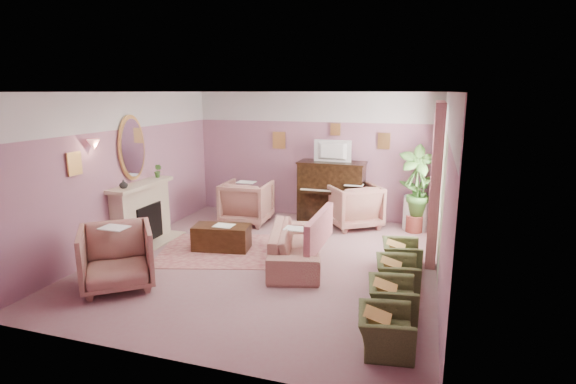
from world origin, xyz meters
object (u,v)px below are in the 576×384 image
(television, at_px, (332,150))
(sofa, at_px, (296,239))
(olive_chair_a, at_px, (385,325))
(floral_armchair_right, at_px, (354,203))
(floral_armchair_front, at_px, (117,254))
(olive_chair_d, at_px, (401,251))
(olive_chair_b, at_px, (392,293))
(piano, at_px, (331,193))
(coffee_table, at_px, (222,238))
(olive_chair_c, at_px, (397,270))
(side_table, at_px, (416,213))
(floral_armchair_left, at_px, (247,200))

(television, distance_m, sofa, 2.79)
(television, distance_m, olive_chair_a, 5.17)
(floral_armchair_right, bearing_deg, olive_chair_a, -75.93)
(television, bearing_deg, floral_armchair_front, -117.65)
(olive_chair_d, bearing_deg, floral_armchair_right, 118.79)
(olive_chair_b, relative_size, olive_chair_d, 1.00)
(piano, height_order, coffee_table, piano)
(olive_chair_b, bearing_deg, floral_armchair_right, 107.02)
(olive_chair_c, bearing_deg, floral_armchair_right, 111.46)
(floral_armchair_right, height_order, side_table, floral_armchair_right)
(television, height_order, olive_chair_b, television)
(floral_armchair_left, relative_size, side_table, 1.45)
(floral_armchair_left, distance_m, floral_armchair_front, 3.66)
(coffee_table, bearing_deg, floral_armchair_right, 46.55)
(sofa, bearing_deg, floral_armchair_front, -141.88)
(television, relative_size, olive_chair_c, 1.16)
(floral_armchair_right, distance_m, olive_chair_d, 2.36)
(coffee_table, bearing_deg, olive_chair_a, -37.08)
(olive_chair_c, bearing_deg, floral_armchair_left, 144.02)
(floral_armchair_right, bearing_deg, olive_chair_b, -72.98)
(coffee_table, xyz_separation_m, olive_chair_a, (3.16, -2.39, 0.07))
(floral_armchair_right, distance_m, side_table, 1.29)
(sofa, bearing_deg, olive_chair_d, 8.83)
(television, xyz_separation_m, floral_armchair_left, (-1.72, -0.62, -1.09))
(sofa, relative_size, side_table, 2.94)
(floral_armchair_left, height_order, olive_chair_c, floral_armchair_left)
(olive_chair_a, xyz_separation_m, olive_chair_c, (0.00, 1.64, 0.00))
(side_table, bearing_deg, olive_chair_d, -93.37)
(television, xyz_separation_m, sofa, (-0.03, -2.52, -1.18))
(floral_armchair_front, height_order, side_table, floral_armchair_front)
(piano, xyz_separation_m, olive_chair_a, (1.67, -4.77, -0.35))
(television, height_order, floral_armchair_left, television)
(coffee_table, xyz_separation_m, sofa, (1.46, -0.19, 0.19))
(coffee_table, distance_m, olive_chair_a, 3.96)
(olive_chair_a, distance_m, olive_chair_b, 0.82)
(floral_armchair_right, relative_size, olive_chair_b, 1.47)
(floral_armchair_left, xyz_separation_m, olive_chair_c, (3.39, -2.46, -0.21))
(television, height_order, olive_chair_c, television)
(floral_armchair_left, relative_size, olive_chair_d, 1.47)
(coffee_table, relative_size, side_table, 1.43)
(olive_chair_c, bearing_deg, olive_chair_a, -90.00)
(floral_armchair_right, distance_m, olive_chair_a, 4.67)
(olive_chair_b, bearing_deg, olive_chair_d, 90.00)
(olive_chair_c, relative_size, olive_chair_d, 1.00)
(floral_armchair_left, distance_m, olive_chair_a, 5.32)
(olive_chair_a, height_order, olive_chair_c, same)
(piano, distance_m, floral_armchair_left, 1.85)
(floral_armchair_right, bearing_deg, olive_chair_c, -68.54)
(coffee_table, distance_m, olive_chair_d, 3.16)
(floral_armchair_front, xyz_separation_m, olive_chair_d, (3.89, 1.99, -0.21))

